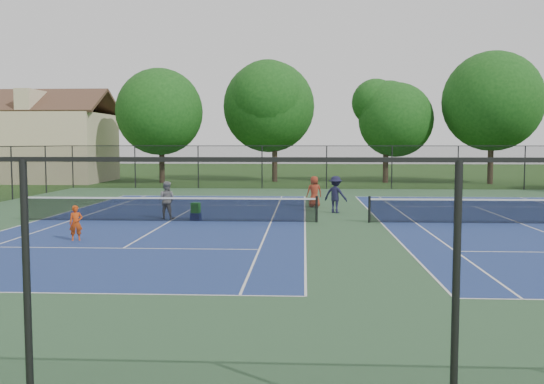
# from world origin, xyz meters

# --- Properties ---
(ground) EXTENTS (140.00, 140.00, 0.00)m
(ground) POSITION_xyz_m (0.00, 0.00, 0.00)
(ground) COLOR #234716
(ground) RESTS_ON ground
(court_pad) EXTENTS (36.00, 36.00, 0.01)m
(court_pad) POSITION_xyz_m (0.00, 0.00, 0.00)
(court_pad) COLOR #325831
(court_pad) RESTS_ON ground
(tennis_court_left) EXTENTS (12.00, 23.83, 1.07)m
(tennis_court_left) POSITION_xyz_m (-7.00, 0.00, 0.10)
(tennis_court_left) COLOR navy
(tennis_court_left) RESTS_ON ground
(tennis_court_right) EXTENTS (12.00, 23.83, 1.07)m
(tennis_court_right) POSITION_xyz_m (7.00, 0.00, 0.10)
(tennis_court_right) COLOR navy
(tennis_court_right) RESTS_ON ground
(perimeter_fence) EXTENTS (36.08, 36.08, 3.02)m
(perimeter_fence) POSITION_xyz_m (0.00, 0.00, 1.60)
(perimeter_fence) COLOR black
(perimeter_fence) RESTS_ON ground
(tree_back_a) EXTENTS (6.80, 6.80, 9.15)m
(tree_back_a) POSITION_xyz_m (-13.00, 24.00, 6.04)
(tree_back_a) COLOR #2D2116
(tree_back_a) RESTS_ON ground
(tree_back_b) EXTENTS (7.60, 7.60, 10.03)m
(tree_back_b) POSITION_xyz_m (-4.00, 26.00, 6.60)
(tree_back_b) COLOR #2D2116
(tree_back_b) RESTS_ON ground
(tree_back_c) EXTENTS (6.00, 6.00, 8.40)m
(tree_back_c) POSITION_xyz_m (5.00, 25.00, 5.48)
(tree_back_c) COLOR #2D2116
(tree_back_c) RESTS_ON ground
(tree_back_d) EXTENTS (7.80, 7.80, 10.37)m
(tree_back_d) POSITION_xyz_m (13.00, 24.00, 6.82)
(tree_back_d) COLOR #2D2116
(tree_back_d) RESTS_ON ground
(clapboard_house) EXTENTS (10.80, 8.10, 7.65)m
(clapboard_house) POSITION_xyz_m (-23.00, 25.00, 3.09)
(clapboard_house) COLOR tan
(clapboard_house) RESTS_ON ground
(child_player) EXTENTS (0.49, 0.42, 1.16)m
(child_player) POSITION_xyz_m (-8.97, -5.01, 0.58)
(child_player) COLOR #D4420E
(child_player) RESTS_ON ground
(instructor) EXTENTS (0.87, 0.73, 1.59)m
(instructor) POSITION_xyz_m (-7.32, 0.82, 0.79)
(instructor) COLOR gray
(instructor) RESTS_ON ground
(bystander_b) EXTENTS (1.26, 1.05, 1.69)m
(bystander_b) POSITION_xyz_m (-0.12, 3.37, 0.84)
(bystander_b) COLOR #171733
(bystander_b) RESTS_ON ground
(bystander_c) EXTENTS (0.86, 0.67, 1.56)m
(bystander_c) POSITION_xyz_m (-1.05, 5.80, 0.78)
(bystander_c) COLOR maroon
(bystander_c) RESTS_ON ground
(ball_crate) EXTENTS (0.45, 0.38, 0.31)m
(ball_crate) POSITION_xyz_m (-6.02, 0.40, 0.15)
(ball_crate) COLOR navy
(ball_crate) RESTS_ON ground
(ball_hopper) EXTENTS (0.38, 0.34, 0.42)m
(ball_hopper) POSITION_xyz_m (-6.02, 0.40, 0.52)
(ball_hopper) COLOR green
(ball_hopper) RESTS_ON ball_crate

